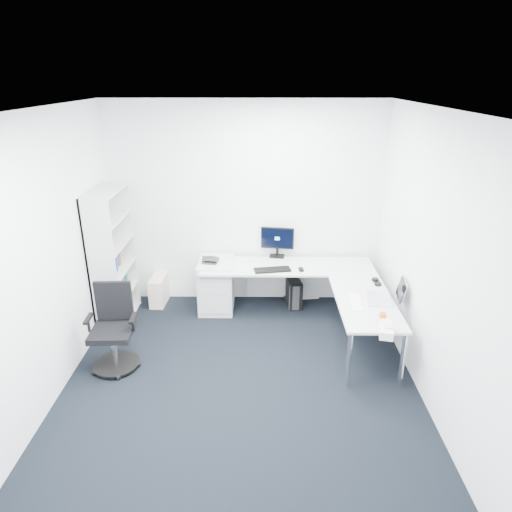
{
  "coord_description": "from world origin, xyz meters",
  "views": [
    {
      "loc": [
        0.2,
        -3.75,
        2.97
      ],
      "look_at": [
        0.15,
        1.05,
        1.05
      ],
      "focal_mm": 32.0,
      "sensor_mm": 36.0,
      "label": 1
    }
  ],
  "objects_px": {
    "task_chair": "(112,330)",
    "laptop": "(380,289)",
    "monitor": "(277,242)",
    "l_desk": "(288,299)",
    "bookshelf": "(113,258)"
  },
  "relations": [
    {
      "from": "task_chair",
      "to": "laptop",
      "type": "xyz_separation_m",
      "value": [
        2.88,
        0.35,
        0.32
      ]
    },
    {
      "from": "monitor",
      "to": "l_desk",
      "type": "bearing_deg",
      "value": -70.21
    },
    {
      "from": "laptop",
      "to": "task_chair",
      "type": "bearing_deg",
      "value": -164.21
    },
    {
      "from": "monitor",
      "to": "bookshelf",
      "type": "bearing_deg",
      "value": -155.82
    },
    {
      "from": "monitor",
      "to": "laptop",
      "type": "relative_size",
      "value": 1.19
    },
    {
      "from": "monitor",
      "to": "laptop",
      "type": "distance_m",
      "value": 1.67
    },
    {
      "from": "bookshelf",
      "to": "monitor",
      "type": "bearing_deg",
      "value": 15.6
    },
    {
      "from": "bookshelf",
      "to": "laptop",
      "type": "relative_size",
      "value": 4.59
    },
    {
      "from": "laptop",
      "to": "l_desk",
      "type": "bearing_deg",
      "value": 154.85
    },
    {
      "from": "task_chair",
      "to": "monitor",
      "type": "xyz_separation_m",
      "value": [
        1.79,
        1.62,
        0.4
      ]
    },
    {
      "from": "bookshelf",
      "to": "monitor",
      "type": "height_order",
      "value": "bookshelf"
    },
    {
      "from": "l_desk",
      "to": "task_chair",
      "type": "height_order",
      "value": "task_chair"
    },
    {
      "from": "bookshelf",
      "to": "l_desk",
      "type": "bearing_deg",
      "value": -1.32
    },
    {
      "from": "l_desk",
      "to": "monitor",
      "type": "relative_size",
      "value": 5.03
    },
    {
      "from": "task_chair",
      "to": "bookshelf",
      "type": "bearing_deg",
      "value": 101.23
    }
  ]
}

